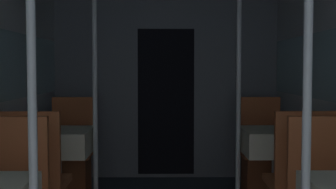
{
  "coord_description": "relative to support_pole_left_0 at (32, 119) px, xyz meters",
  "views": [
    {
      "loc": [
        -0.03,
        -1.02,
        1.25
      ],
      "look_at": [
        0.01,
        3.34,
        1.01
      ],
      "focal_mm": 50.0,
      "sensor_mm": 36.0,
      "label": 1
    }
  ],
  "objects": [
    {
      "name": "bulkhead_far",
      "position": [
        0.59,
        3.34,
        -0.0
      ],
      "size": [
        2.52,
        0.09,
        2.07
      ],
      "color": "slate",
      "rests_on": "ground_plane"
    },
    {
      "name": "support_pole_left_0",
      "position": [
        0.0,
        0.0,
        0.0
      ],
      "size": [
        0.04,
        0.04,
        2.07
      ],
      "color": "silver",
      "rests_on": "ground_plane"
    },
    {
      "name": "dining_table_left_1",
      "position": [
        -0.33,
        1.84,
        -0.42
      ],
      "size": [
        0.58,
        0.58,
        0.75
      ],
      "color": "#4C4C51",
      "rests_on": "ground_plane"
    },
    {
      "name": "chair_left_far_1",
      "position": [
        -0.33,
        2.43,
        -0.73
      ],
      "size": [
        0.41,
        0.41,
        0.97
      ],
      "rotation": [
        0.0,
        0.0,
        3.14
      ],
      "color": "brown",
      "rests_on": "ground_plane"
    },
    {
      "name": "support_pole_left_1",
      "position": [
        0.0,
        1.84,
        0.0
      ],
      "size": [
        0.04,
        0.04,
        2.07
      ],
      "color": "silver",
      "rests_on": "ground_plane"
    },
    {
      "name": "support_pole_right_0",
      "position": [
        1.18,
        0.0,
        0.0
      ],
      "size": [
        0.04,
        0.04,
        2.07
      ],
      "color": "silver",
      "rests_on": "ground_plane"
    },
    {
      "name": "dining_table_right_1",
      "position": [
        1.51,
        1.84,
        -0.42
      ],
      "size": [
        0.58,
        0.58,
        0.75
      ],
      "color": "#4C4C51",
      "rests_on": "ground_plane"
    },
    {
      "name": "chair_right_far_1",
      "position": [
        1.51,
        2.43,
        -0.73
      ],
      "size": [
        0.41,
        0.41,
        0.97
      ],
      "rotation": [
        0.0,
        0.0,
        3.14
      ],
      "color": "brown",
      "rests_on": "ground_plane"
    },
    {
      "name": "support_pole_right_1",
      "position": [
        1.18,
        1.84,
        0.0
      ],
      "size": [
        0.04,
        0.04,
        2.07
      ],
      "color": "silver",
      "rests_on": "ground_plane"
    }
  ]
}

